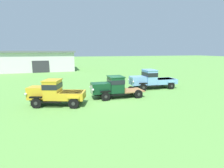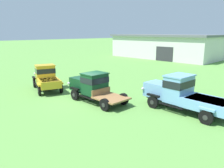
{
  "view_description": "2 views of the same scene",
  "coord_description": "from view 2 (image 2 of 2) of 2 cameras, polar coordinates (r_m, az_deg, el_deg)",
  "views": [
    {
      "loc": [
        -4.29,
        -14.8,
        4.37
      ],
      "look_at": [
        0.74,
        2.05,
        1.0
      ],
      "focal_mm": 28.0,
      "sensor_mm": 36.0,
      "label": 1
    },
    {
      "loc": [
        12.09,
        -9.08,
        4.8
      ],
      "look_at": [
        0.74,
        2.05,
        1.0
      ],
      "focal_mm": 35.0,
      "sensor_mm": 36.0,
      "label": 2
    }
  ],
  "objects": [
    {
      "name": "ground_plane",
      "position": [
        15.87,
        -7.19,
        -4.27
      ],
      "size": [
        240.0,
        240.0,
        0.0
      ],
      "primitive_type": "plane",
      "color": "#5B9342"
    },
    {
      "name": "vintage_truck_midrow_center",
      "position": [
        14.2,
        17.82,
        -2.38
      ],
      "size": [
        5.64,
        2.35,
        2.22
      ],
      "color": "black",
      "rests_on": "ground"
    },
    {
      "name": "farm_shed",
      "position": [
        43.01,
        13.48,
        9.6
      ],
      "size": [
        19.62,
        9.51,
        4.33
      ],
      "color": "silver",
      "rests_on": "ground"
    },
    {
      "name": "vintage_truck_foreground_near",
      "position": [
        19.34,
        -16.87,
        1.75
      ],
      "size": [
        4.76,
        2.97,
        2.09
      ],
      "color": "black",
      "rests_on": "ground"
    },
    {
      "name": "vintage_truck_second_in_line",
      "position": [
        15.59,
        -5.18,
        -0.44
      ],
      "size": [
        5.04,
        2.01,
        2.03
      ],
      "color": "black",
      "rests_on": "ground"
    }
  ]
}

